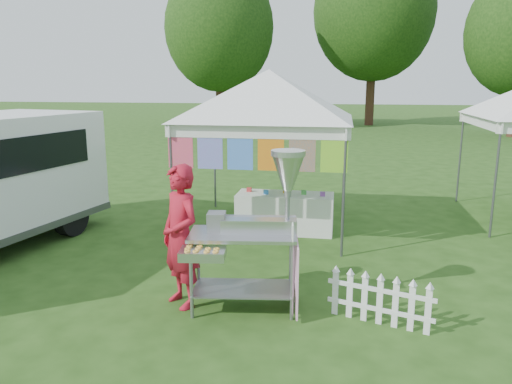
# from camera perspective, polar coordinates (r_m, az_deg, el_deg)

# --- Properties ---
(ground) EXTENTS (120.00, 120.00, 0.00)m
(ground) POSITION_cam_1_polar(r_m,az_deg,el_deg) (6.52, -3.33, -12.74)
(ground) COLOR #244614
(ground) RESTS_ON ground
(canopy_main) EXTENTS (4.24, 4.24, 3.45)m
(canopy_main) POSITION_cam_1_polar(r_m,az_deg,el_deg) (9.33, 1.48, 13.78)
(canopy_main) COLOR #59595E
(canopy_main) RESTS_ON ground
(tree_left) EXTENTS (6.40, 6.40, 9.53)m
(tree_left) POSITION_cam_1_polar(r_m,az_deg,el_deg) (30.79, -4.19, 18.14)
(tree_left) COLOR #382214
(tree_left) RESTS_ON ground
(tree_mid) EXTENTS (7.60, 7.60, 11.52)m
(tree_mid) POSITION_cam_1_polar(r_m,az_deg,el_deg) (34.05, 13.36, 19.51)
(tree_mid) COLOR #382214
(tree_mid) RESTS_ON ground
(donut_cart) EXTENTS (1.44, 1.14, 1.99)m
(donut_cart) POSITION_cam_1_polar(r_m,az_deg,el_deg) (5.98, 0.47, -3.08)
(donut_cart) COLOR gray
(donut_cart) RESTS_ON ground
(vendor) EXTENTS (0.78, 0.76, 1.80)m
(vendor) POSITION_cam_1_polar(r_m,az_deg,el_deg) (6.27, -8.62, -5.04)
(vendor) COLOR #AF1528
(vendor) RESTS_ON ground
(picket_fence) EXTENTS (1.20, 0.42, 0.56)m
(picket_fence) POSITION_cam_1_polar(r_m,az_deg,el_deg) (6.09, 13.95, -12.00)
(picket_fence) COLOR white
(picket_fence) RESTS_ON ground
(display_table) EXTENTS (1.80, 0.70, 0.73)m
(display_table) POSITION_cam_1_polar(r_m,az_deg,el_deg) (9.42, 3.31, -2.37)
(display_table) COLOR white
(display_table) RESTS_ON ground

